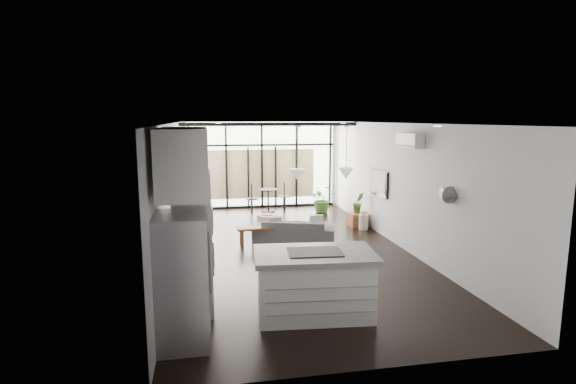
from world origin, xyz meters
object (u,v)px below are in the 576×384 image
object	(u,v)px
island	(314,284)
pouf	(267,223)
sofa	(294,227)
milk_can	(364,220)
fridge	(182,280)
console_bench	(266,235)
tv	(379,183)

from	to	relation	value
island	pouf	distance (m)	5.15
sofa	island	bearing A→B (deg)	99.75
pouf	milk_can	xyz separation A→B (m)	(2.53, -0.29, 0.03)
milk_can	sofa	bearing A→B (deg)	-156.73
fridge	milk_can	world-z (taller)	fridge
console_bench	pouf	size ratio (longest dim) A/B	2.47
fridge	console_bench	world-z (taller)	fridge
pouf	island	bearing A→B (deg)	-90.14
island	sofa	world-z (taller)	island
console_bench	pouf	xyz separation A→B (m)	(0.20, 1.25, 0.00)
island	pouf	size ratio (longest dim) A/B	3.28
console_bench	milk_can	bearing A→B (deg)	16.88
console_bench	milk_can	distance (m)	2.89
pouf	milk_can	distance (m)	2.55
island	pouf	xyz separation A→B (m)	(0.01, 5.14, -0.27)
pouf	milk_can	size ratio (longest dim) A/B	1.08
pouf	tv	world-z (taller)	tv
fridge	pouf	bearing A→B (deg)	71.47
island	sofa	bearing A→B (deg)	88.02
fridge	milk_can	xyz separation A→B (m)	(4.42, 5.35, -0.61)
fridge	tv	xyz separation A→B (m)	(4.64, 4.92, 0.44)
island	milk_can	bearing A→B (deg)	67.39
fridge	pouf	world-z (taller)	fridge
sofa	pouf	xyz separation A→B (m)	(-0.48, 1.18, -0.16)
sofa	console_bench	world-z (taller)	sofa
sofa	console_bench	bearing A→B (deg)	23.11
sofa	tv	xyz separation A→B (m)	(2.27, 0.46, 0.93)
milk_can	tv	xyz separation A→B (m)	(0.22, -0.42, 1.05)
island	console_bench	distance (m)	3.90
island	fridge	xyz separation A→B (m)	(-1.88, -0.50, 0.37)
milk_can	tv	distance (m)	1.15
milk_can	tv	world-z (taller)	tv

